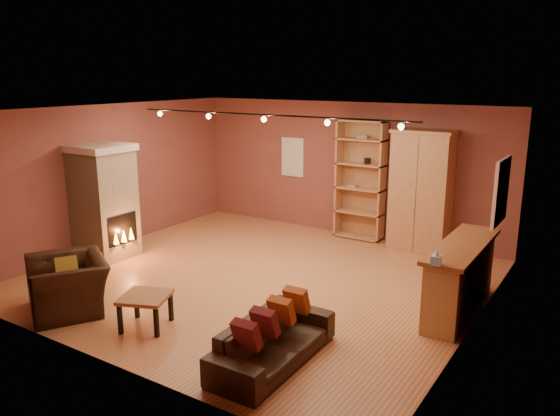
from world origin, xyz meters
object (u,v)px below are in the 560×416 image
Objects in this scene: bookcase at (362,179)px; coffee_table at (145,300)px; armoire at (421,191)px; bar_counter at (460,277)px; armchair at (67,276)px; fireplace at (104,202)px; loveseat at (273,333)px.

bookcase reaches higher than coffee_table.
bar_counter is (1.45, -2.48, -0.65)m from armoire.
bookcase reaches higher than armchair.
fireplace is 0.86× the size of bookcase.
bar_counter is at bearing 39.13° from coffee_table.
fireplace is at bearing -170.23° from bar_counter.
bar_counter reaches higher than loveseat.
armchair is (1.46, -1.93, -0.54)m from fireplace.
coffee_table is at bearing -140.87° from bar_counter.
loveseat is 1.32× the size of armchair.
fireplace is 0.98× the size of bar_counter.
loveseat is (1.29, -5.28, -0.87)m from bookcase.
armoire is 5.69m from coffee_table.
armchair is (-2.03, -5.65, -0.73)m from bookcase.
coffee_table is (1.35, 0.21, -0.13)m from armchair.
fireplace reaches higher than armchair.
bookcase is at bearing 82.90° from coffee_table.
fireplace is at bearing -143.46° from armoire.
coffee_table is at bearing -31.50° from fireplace.
loveseat is at bearing -90.21° from armoire.
armoire is at bearing -1.50° from loveseat.
fireplace is at bearing 156.77° from armchair.
armoire reaches higher than bar_counter.
fireplace is at bearing 70.60° from loveseat.
armoire is at bearing 69.34° from coffee_table.
fireplace reaches higher than loveseat.
fireplace is 3.36m from coffee_table.
bar_counter is at bearing 9.77° from fireplace.
loveseat is at bearing -76.26° from bookcase.
loveseat is at bearing -18.11° from fireplace.
armoire is at bearing 120.30° from bar_counter.
fireplace is 5.97m from armoire.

